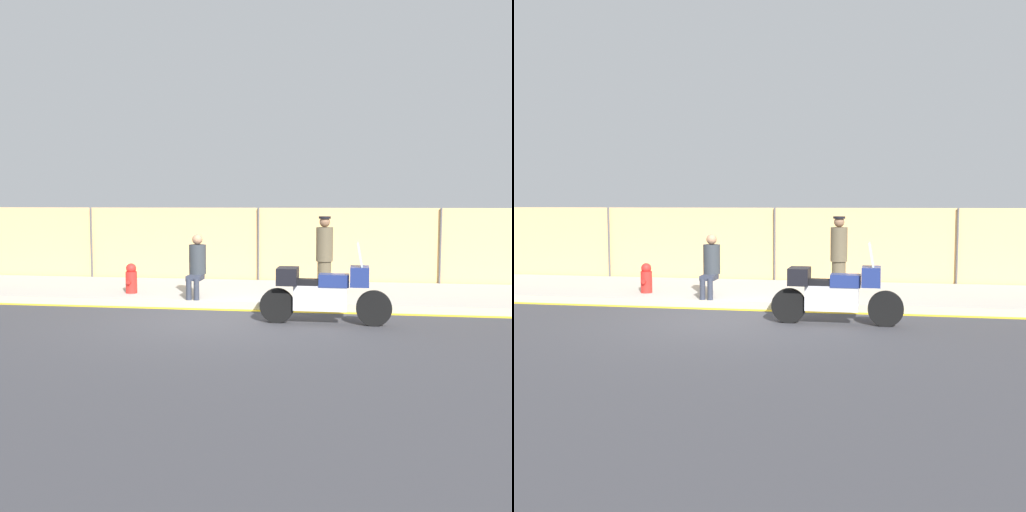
# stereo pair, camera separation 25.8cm
# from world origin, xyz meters

# --- Properties ---
(ground_plane) EXTENTS (120.00, 120.00, 0.00)m
(ground_plane) POSITION_xyz_m (0.00, 0.00, 0.00)
(ground_plane) COLOR #38383D
(sidewalk) EXTENTS (33.21, 3.41, 0.15)m
(sidewalk) POSITION_xyz_m (0.00, 2.78, 0.08)
(sidewalk) COLOR #ADA89E
(sidewalk) RESTS_ON ground_plane
(curb_paint_stripe) EXTENTS (33.21, 0.18, 0.01)m
(curb_paint_stripe) POSITION_xyz_m (0.00, 0.98, 0.00)
(curb_paint_stripe) COLOR gold
(curb_paint_stripe) RESTS_ON ground_plane
(storefront_fence) EXTENTS (31.55, 0.17, 1.98)m
(storefront_fence) POSITION_xyz_m (0.00, 4.57, 0.99)
(storefront_fence) COLOR #E5B26B
(storefront_fence) RESTS_ON ground_plane
(motorcycle) EXTENTS (2.30, 0.52, 1.45)m
(motorcycle) POSITION_xyz_m (1.81, -0.13, 0.58)
(motorcycle) COLOR black
(motorcycle) RESTS_ON ground_plane
(officer_standing) EXTENTS (0.36, 0.36, 1.68)m
(officer_standing) POSITION_xyz_m (1.74, 2.25, 1.01)
(officer_standing) COLOR brown
(officer_standing) RESTS_ON sidewalk
(person_seated_on_curb) EXTENTS (0.35, 0.67, 1.32)m
(person_seated_on_curb) POSITION_xyz_m (-0.87, 1.53, 0.88)
(person_seated_on_curb) COLOR #2D3342
(person_seated_on_curb) RESTS_ON sidewalk
(fire_hydrant) EXTENTS (0.25, 0.31, 0.65)m
(fire_hydrant) POSITION_xyz_m (-2.42, 1.88, 0.47)
(fire_hydrant) COLOR red
(fire_hydrant) RESTS_ON sidewalk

